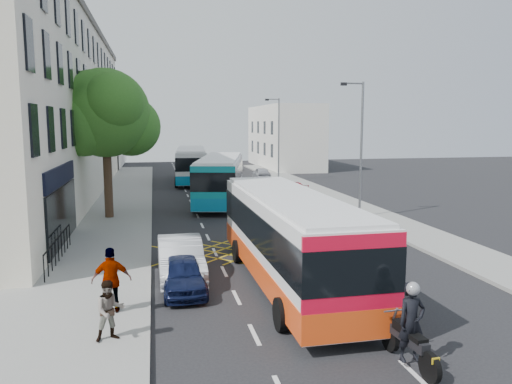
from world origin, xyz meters
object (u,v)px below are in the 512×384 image
distant_car_grey (198,170)px  distant_car_silver (261,173)px  lamp_far (278,135)px  distant_car_dark (229,165)px  motorbike (411,327)px  pedestrian_near (110,310)px  bus_far (191,164)px  bus_near (289,237)px  street_tree (105,114)px  bus_mid (221,179)px  parked_car_silver (181,258)px  red_hatchback (292,189)px  lamp_near (360,143)px  parked_car_blue (183,274)px  pedestrian_far (112,280)px

distant_car_grey → distant_car_silver: size_ratio=1.14×
lamp_far → distant_car_dark: 14.26m
distant_car_dark → distant_car_silver: bearing=93.7°
motorbike → distant_car_silver: motorbike is taller
distant_car_dark → pedestrian_near: bearing=73.1°
bus_far → lamp_far: bearing=-3.7°
bus_near → distant_car_dark: size_ratio=3.05×
bus_far → distant_car_silver: bus_far is taller
street_tree → bus_mid: (7.42, 4.88, -4.53)m
pedestrian_near → parked_car_silver: bearing=53.0°
red_hatchback → distant_car_dark: size_ratio=1.09×
street_tree → lamp_near: size_ratio=1.10×
parked_car_silver → pedestrian_near: bearing=-112.0°
parked_car_blue → lamp_far: bearing=69.2°
red_hatchback → distant_car_grey: (-5.82, 17.89, -0.02)m
motorbike → lamp_near: bearing=65.8°
lamp_far → bus_mid: (-7.29, -12.16, -2.85)m
street_tree → lamp_far: 22.57m
distant_car_dark → pedestrian_far: 47.45m
bus_near → motorbike: bus_near is taller
red_hatchback → distant_car_silver: bearing=-91.1°
bus_mid → distant_car_grey: size_ratio=2.89×
parked_car_silver → pedestrian_near: pedestrian_near is taller
distant_car_grey → lamp_far: bearing=-52.8°
lamp_far → distant_car_dark: size_ratio=2.09×
pedestrian_near → parked_car_blue: bearing=45.6°
distant_car_dark → lamp_near: bearing=90.1°
pedestrian_near → lamp_far: bearing=53.5°
distant_car_silver → pedestrian_far: pedestrian_far is taller
pedestrian_far → parked_car_silver: bearing=-123.7°
lamp_far → distant_car_dark: bearing=102.0°
distant_car_dark → pedestrian_near: size_ratio=2.40×
distant_car_grey → pedestrian_far: 40.95m
motorbike → distant_car_grey: (-1.09, 45.09, -0.39)m
lamp_near → bus_far: bearing=111.7°
bus_far → pedestrian_far: (-4.89, -34.06, -0.62)m
motorbike → pedestrian_far: 8.53m
bus_near → parked_car_silver: 4.19m
lamp_near → lamp_far: 20.00m
pedestrian_near → red_hatchback: bearing=48.6°
bus_mid → red_hatchback: 6.29m
parked_car_silver → pedestrian_far: (-2.21, -3.42, 0.38)m
bus_near → bus_mid: 18.84m
bus_near → parked_car_silver: bus_near is taller
lamp_far → bus_near: (-7.32, -30.99, -2.89)m
bus_near → parked_car_silver: (-3.78, 1.53, -0.97)m
parked_car_blue → distant_car_grey: 38.83m
pedestrian_near → pedestrian_far: pedestrian_far is taller
bus_near → parked_car_blue: (-3.78, -0.04, -1.11)m
parked_car_silver → bus_mid: bearing=76.8°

